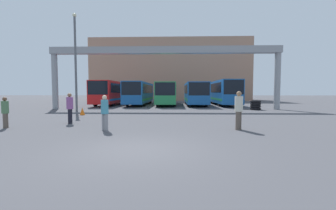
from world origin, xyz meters
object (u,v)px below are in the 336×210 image
Objects in this scene: bus_slot_0 at (111,92)px; tire_stack at (255,105)px; traffic_cone at (82,111)px; bus_slot_4 at (222,91)px; bus_slot_3 at (195,92)px; pedestrian_far_center at (105,112)px; bus_slot_2 at (167,92)px; pedestrian_near_center at (5,112)px; pedestrian_mid_right at (70,107)px; bus_slot_1 at (140,92)px; lamp_post at (76,59)px; pedestrian_mid_left at (239,109)px.

tire_stack is at bearing -23.64° from bus_slot_0.
traffic_cone is 16.34m from tire_stack.
traffic_cone is at bearing -134.33° from bus_slot_4.
pedestrian_far_center is (-5.94, -19.98, -0.83)m from bus_slot_3.
bus_slot_2 reaches higher than pedestrian_near_center.
pedestrian_near_center is at bearing 115.55° from pedestrian_mid_right.
pedestrian_far_center is at bearing -85.32° from bus_slot_1.
pedestrian_near_center is at bearing -144.40° from tire_stack.
lamp_post is (-17.37, -2.12, 4.41)m from tire_stack.
pedestrian_mid_right is 9.33m from pedestrian_mid_left.
lamp_post is at bearing -173.05° from tire_stack.
pedestrian_far_center is 1.07× the size of pedestrian_near_center.
bus_slot_1 is 22.04m from pedestrian_mid_left.
lamp_post reaches higher than pedestrian_mid_right.
bus_slot_2 is (3.83, -0.64, -0.05)m from bus_slot_1.
pedestrian_far_center is at bearing -95.94° from bus_slot_2.
bus_slot_4 is at bearing 4.50° from bus_slot_2.
pedestrian_near_center is at bearing -99.83° from bus_slot_1.
pedestrian_mid_left reaches higher than pedestrian_far_center.
bus_slot_1 is 1.19× the size of bus_slot_3.
pedestrian_near_center is (0.29, -19.30, -0.99)m from bus_slot_0.
bus_slot_2 is at bearing 145.58° from pedestrian_near_center.
bus_slot_4 is at bearing 31.03° from pedestrian_mid_left.
pedestrian_near_center is (-11.64, 0.06, -0.15)m from pedestrian_mid_left.
bus_slot_3 is 6.20× the size of pedestrian_far_center.
bus_slot_3 is at bearing 52.90° from traffic_cone.
pedestrian_far_center is at bearing 70.17° from pedestrian_near_center.
pedestrian_mid_left is at bearing -68.42° from bus_slot_1.
bus_slot_3 is (3.83, -0.35, 0.00)m from bus_slot_2.
bus_slot_0 is at bearing -176.36° from bus_slot_2.
pedestrian_mid_right is 9.54m from lamp_post.
pedestrian_mid_left is 12.19m from traffic_cone.
pedestrian_near_center is at bearing -101.35° from traffic_cone.
pedestrian_mid_right is at bearing -144.27° from tire_stack.
pedestrian_mid_left is 3.07× the size of traffic_cone.
bus_slot_3 is at bearing -5.18° from bus_slot_2.
lamp_post is (-0.74, 9.78, 4.05)m from pedestrian_near_center.
bus_slot_1 is 1.11× the size of bus_slot_2.
pedestrian_mid_right is (2.78, -17.57, -0.89)m from bus_slot_0.
bus_slot_4 is at bearing -43.15° from pedestrian_mid_right.
bus_slot_1 reaches higher than bus_slot_2.
pedestrian_mid_right is (-1.05, -18.69, -0.83)m from bus_slot_1.
pedestrian_near_center reaches higher than traffic_cone.
bus_slot_0 is 10.01m from lamp_post.
pedestrian_far_center reaches higher than tire_stack.
traffic_cone is at bearing -99.14° from bus_slot_1.
bus_slot_1 is at bearing 62.01° from pedestrian_mid_left.
bus_slot_2 is 21.13m from pedestrian_near_center.
traffic_cone is at bearing -59.95° from lamp_post.
bus_slot_2 is at bearing 50.96° from lamp_post.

